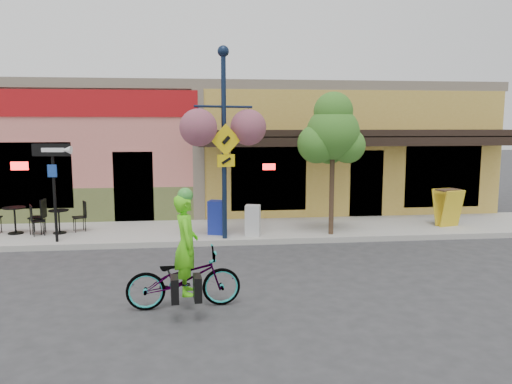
{
  "coord_description": "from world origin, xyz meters",
  "views": [
    {
      "loc": [
        -1.02,
        -12.13,
        3.14
      ],
      "look_at": [
        0.45,
        0.5,
        1.4
      ],
      "focal_mm": 35.0,
      "sensor_mm": 36.0,
      "label": 1
    }
  ],
  "objects_px": {
    "newspaper_box_blue": "(217,217)",
    "cyclist_rider": "(186,259)",
    "newspaper_box_grey": "(253,220)",
    "street_tree": "(332,163)",
    "lamp_post": "(224,144)",
    "building": "(224,147)",
    "one_way_sign": "(54,193)",
    "bicycle": "(184,279)"
  },
  "relations": [
    {
      "from": "building",
      "to": "one_way_sign",
      "type": "xyz_separation_m",
      "value": [
        -4.64,
        -6.66,
        -0.85
      ]
    },
    {
      "from": "lamp_post",
      "to": "newspaper_box_grey",
      "type": "distance_m",
      "value": 2.21
    },
    {
      "from": "bicycle",
      "to": "newspaper_box_blue",
      "type": "distance_m",
      "value": 5.12
    },
    {
      "from": "building",
      "to": "newspaper_box_grey",
      "type": "distance_m",
      "value": 6.75
    },
    {
      "from": "building",
      "to": "cyclist_rider",
      "type": "distance_m",
      "value": 11.44
    },
    {
      "from": "newspaper_box_blue",
      "to": "one_way_sign",
      "type": "bearing_deg",
      "value": -154.14
    },
    {
      "from": "one_way_sign",
      "to": "newspaper_box_grey",
      "type": "relative_size",
      "value": 3.03
    },
    {
      "from": "one_way_sign",
      "to": "street_tree",
      "type": "xyz_separation_m",
      "value": [
        7.2,
        0.07,
        0.69
      ]
    },
    {
      "from": "building",
      "to": "newspaper_box_grey",
      "type": "height_order",
      "value": "building"
    },
    {
      "from": "street_tree",
      "to": "one_way_sign",
      "type": "bearing_deg",
      "value": -179.46
    },
    {
      "from": "street_tree",
      "to": "newspaper_box_grey",
      "type": "bearing_deg",
      "value": 178.31
    },
    {
      "from": "building",
      "to": "newspaper_box_blue",
      "type": "relative_size",
      "value": 19.75
    },
    {
      "from": "building",
      "to": "newspaper_box_blue",
      "type": "height_order",
      "value": "building"
    },
    {
      "from": "building",
      "to": "cyclist_rider",
      "type": "xyz_separation_m",
      "value": [
        -1.24,
        -11.28,
        -1.39
      ]
    },
    {
      "from": "cyclist_rider",
      "to": "newspaper_box_grey",
      "type": "relative_size",
      "value": 2.08
    },
    {
      "from": "bicycle",
      "to": "lamp_post",
      "type": "bearing_deg",
      "value": -16.6
    },
    {
      "from": "one_way_sign",
      "to": "street_tree",
      "type": "relative_size",
      "value": 0.64
    },
    {
      "from": "bicycle",
      "to": "one_way_sign",
      "type": "distance_m",
      "value": 5.78
    },
    {
      "from": "building",
      "to": "street_tree",
      "type": "bearing_deg",
      "value": -68.72
    },
    {
      "from": "one_way_sign",
      "to": "building",
      "type": "bearing_deg",
      "value": 62.91
    },
    {
      "from": "cyclist_rider",
      "to": "street_tree",
      "type": "bearing_deg",
      "value": -43.86
    },
    {
      "from": "building",
      "to": "street_tree",
      "type": "xyz_separation_m",
      "value": [
        2.57,
        -6.59,
        -0.16
      ]
    },
    {
      "from": "newspaper_box_blue",
      "to": "newspaper_box_grey",
      "type": "xyz_separation_m",
      "value": [
        0.96,
        -0.31,
        -0.05
      ]
    },
    {
      "from": "lamp_post",
      "to": "one_way_sign",
      "type": "xyz_separation_m",
      "value": [
        -4.29,
        0.1,
        -1.22
      ]
    },
    {
      "from": "street_tree",
      "to": "newspaper_box_blue",
      "type": "bearing_deg",
      "value": 173.16
    },
    {
      "from": "bicycle",
      "to": "cyclist_rider",
      "type": "height_order",
      "value": "cyclist_rider"
    },
    {
      "from": "newspaper_box_grey",
      "to": "street_tree",
      "type": "height_order",
      "value": "street_tree"
    },
    {
      "from": "building",
      "to": "one_way_sign",
      "type": "height_order",
      "value": "building"
    },
    {
      "from": "lamp_post",
      "to": "street_tree",
      "type": "bearing_deg",
      "value": -15.2
    },
    {
      "from": "building",
      "to": "cyclist_rider",
      "type": "bearing_deg",
      "value": -96.28
    },
    {
      "from": "building",
      "to": "newspaper_box_grey",
      "type": "bearing_deg",
      "value": -86.3
    },
    {
      "from": "lamp_post",
      "to": "one_way_sign",
      "type": "height_order",
      "value": "lamp_post"
    },
    {
      "from": "one_way_sign",
      "to": "street_tree",
      "type": "distance_m",
      "value": 7.24
    },
    {
      "from": "bicycle",
      "to": "newspaper_box_blue",
      "type": "height_order",
      "value": "newspaper_box_blue"
    },
    {
      "from": "newspaper_box_grey",
      "to": "cyclist_rider",
      "type": "bearing_deg",
      "value": -95.64
    },
    {
      "from": "newspaper_box_blue",
      "to": "newspaper_box_grey",
      "type": "bearing_deg",
      "value": 1.88
    },
    {
      "from": "newspaper_box_blue",
      "to": "cyclist_rider",
      "type": "bearing_deg",
      "value": -78.18
    },
    {
      "from": "street_tree",
      "to": "bicycle",
      "type": "bearing_deg",
      "value": -129.41
    },
    {
      "from": "street_tree",
      "to": "building",
      "type": "bearing_deg",
      "value": 111.28
    },
    {
      "from": "bicycle",
      "to": "street_tree",
      "type": "distance_m",
      "value": 6.28
    },
    {
      "from": "cyclist_rider",
      "to": "newspaper_box_blue",
      "type": "distance_m",
      "value": 5.12
    },
    {
      "from": "bicycle",
      "to": "street_tree",
      "type": "xyz_separation_m",
      "value": [
        3.86,
        4.69,
        1.58
      ]
    }
  ]
}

